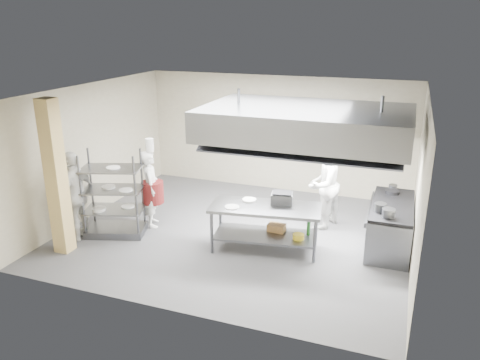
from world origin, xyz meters
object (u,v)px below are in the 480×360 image
(island, at_px, (265,228))
(griddle, at_px, (282,198))
(chef_plating, at_px, (76,196))
(chef_head, at_px, (151,189))
(chef_line, at_px, (322,184))
(stockpot, at_px, (380,207))
(cooking_range, at_px, (391,226))
(pass_rack, at_px, (113,194))

(island, bearing_deg, griddle, 37.10)
(griddle, bearing_deg, chef_plating, -176.16)
(chef_head, distance_m, chef_line, 3.69)
(chef_line, relative_size, stockpot, 8.63)
(chef_head, bearing_deg, cooking_range, -110.82)
(pass_rack, distance_m, griddle, 3.49)
(cooking_range, height_order, stockpot, stockpot)
(island, bearing_deg, chef_line, 51.64)
(island, height_order, chef_head, chef_head)
(island, xyz_separation_m, stockpot, (2.09, 0.53, 0.52))
(stockpot, bearing_deg, pass_rack, -170.07)
(chef_head, xyz_separation_m, chef_plating, (-1.11, -1.07, 0.08))
(chef_line, xyz_separation_m, chef_plating, (-4.60, -2.27, -0.05))
(chef_line, bearing_deg, chef_plating, -45.18)
(island, relative_size, griddle, 5.12)
(pass_rack, xyz_separation_m, cooking_range, (5.48, 1.39, -0.48))
(cooking_range, height_order, chef_head, chef_head)
(chef_plating, bearing_deg, pass_rack, 122.70)
(island, distance_m, stockpot, 2.22)
(chef_line, distance_m, stockpot, 1.57)
(chef_head, xyz_separation_m, griddle, (2.92, 0.01, 0.16))
(griddle, bearing_deg, cooking_range, 8.62)
(chef_plating, bearing_deg, cooking_range, 104.57)
(pass_rack, bearing_deg, cooking_range, -3.99)
(chef_head, bearing_deg, pass_rack, 112.55)
(chef_line, height_order, stockpot, chef_line)
(cooking_range, relative_size, stockpot, 8.82)
(island, height_order, griddle, griddle)
(cooking_range, bearing_deg, griddle, -160.27)
(chef_plating, relative_size, griddle, 4.48)
(chef_plating, relative_size, stockpot, 8.19)
(island, distance_m, chef_line, 1.76)
(chef_head, distance_m, chef_plating, 1.54)
(cooking_range, bearing_deg, island, -156.54)
(island, relative_size, chef_head, 1.25)
(cooking_range, height_order, griddle, griddle)
(pass_rack, height_order, chef_plating, chef_plating)
(griddle, bearing_deg, chef_line, 53.45)
(pass_rack, xyz_separation_m, chef_head, (0.51, 0.65, -0.05))
(cooking_range, distance_m, chef_plating, 6.36)
(stockpot, bearing_deg, chef_line, 143.63)
(island, height_order, cooking_range, island)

